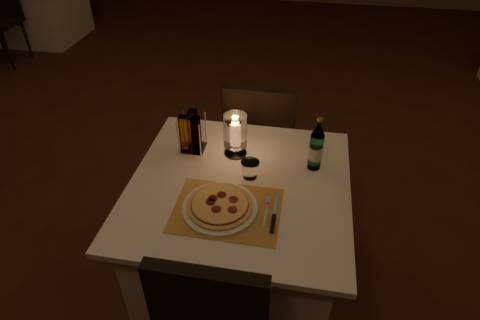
% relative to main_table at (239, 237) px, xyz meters
% --- Properties ---
extents(floor, '(8.00, 10.00, 0.02)m').
position_rel_main_table_xyz_m(floor, '(-0.23, 0.49, -0.38)').
color(floor, '#452216').
rests_on(floor, ground).
extents(main_table, '(1.00, 1.00, 0.74)m').
position_rel_main_table_xyz_m(main_table, '(0.00, 0.00, 0.00)').
color(main_table, white).
rests_on(main_table, ground).
extents(chair_far, '(0.42, 0.42, 0.90)m').
position_rel_main_table_xyz_m(chair_far, '(0.00, 0.71, 0.18)').
color(chair_far, black).
rests_on(chair_far, ground).
extents(placemat, '(0.45, 0.34, 0.00)m').
position_rel_main_table_xyz_m(placemat, '(-0.02, -0.18, 0.37)').
color(placemat, '#C69044').
rests_on(placemat, main_table).
extents(plate, '(0.32, 0.32, 0.01)m').
position_rel_main_table_xyz_m(plate, '(-0.05, -0.18, 0.38)').
color(plate, white).
rests_on(plate, placemat).
extents(pizza, '(0.28, 0.28, 0.02)m').
position_rel_main_table_xyz_m(pizza, '(-0.05, -0.18, 0.39)').
color(pizza, '#D8B77F').
rests_on(pizza, plate).
extents(fork, '(0.02, 0.18, 0.00)m').
position_rel_main_table_xyz_m(fork, '(0.14, -0.15, 0.37)').
color(fork, silver).
rests_on(fork, placemat).
extents(knife, '(0.02, 0.22, 0.01)m').
position_rel_main_table_xyz_m(knife, '(0.18, -0.21, 0.37)').
color(knife, black).
rests_on(knife, placemat).
extents(tumbler, '(0.09, 0.09, 0.09)m').
position_rel_main_table_xyz_m(tumbler, '(0.04, 0.06, 0.41)').
color(tumbler, white).
rests_on(tumbler, main_table).
extents(water_bottle, '(0.07, 0.07, 0.27)m').
position_rel_main_table_xyz_m(water_bottle, '(0.33, 0.18, 0.48)').
color(water_bottle, '#5DAE7A').
rests_on(water_bottle, main_table).
extents(hurricane_candle, '(0.11, 0.11, 0.22)m').
position_rel_main_table_xyz_m(hurricane_candle, '(-0.06, 0.22, 0.50)').
color(hurricane_candle, white).
rests_on(hurricane_candle, main_table).
extents(cruet_caddy, '(0.12, 0.12, 0.21)m').
position_rel_main_table_xyz_m(cruet_caddy, '(-0.28, 0.22, 0.46)').
color(cruet_caddy, white).
rests_on(cruet_caddy, main_table).
extents(neighbor_table_left, '(1.00, 1.00, 0.74)m').
position_rel_main_table_xyz_m(neighbor_table_left, '(-3.14, 3.27, 0.00)').
color(neighbor_table_left, white).
rests_on(neighbor_table_left, ground).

